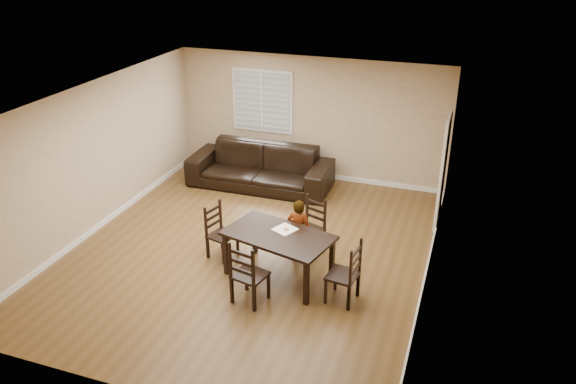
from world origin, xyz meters
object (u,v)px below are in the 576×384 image
(chair_right, at_px, (350,276))
(donut, at_px, (286,228))
(sofa, at_px, (260,167))
(chair_far, at_px, (245,278))
(chair_left, at_px, (217,232))
(dining_table, at_px, (278,239))
(chair_near, at_px, (313,226))
(child, at_px, (299,231))

(chair_right, distance_m, donut, 1.30)
(sofa, bearing_deg, chair_far, -72.01)
(chair_left, distance_m, sofa, 2.91)
(dining_table, bearing_deg, chair_left, 179.88)
(chair_near, height_order, chair_left, chair_near)
(chair_far, xyz_separation_m, chair_right, (1.44, 0.57, -0.01))
(chair_left, height_order, donut, chair_left)
(chair_far, bearing_deg, chair_left, -36.57)
(chair_near, bearing_deg, child, -85.32)
(dining_table, bearing_deg, sofa, 130.29)
(dining_table, bearing_deg, chair_right, 0.61)
(dining_table, bearing_deg, chair_near, 89.29)
(chair_far, distance_m, chair_left, 1.55)
(chair_near, bearing_deg, chair_left, -134.09)
(chair_right, xyz_separation_m, child, (-1.09, 0.88, 0.10))
(dining_table, xyz_separation_m, chair_far, (-0.21, -0.86, -0.22))
(chair_near, relative_size, chair_left, 1.03)
(chair_right, relative_size, donut, 10.94)
(chair_right, distance_m, child, 1.40)
(sofa, bearing_deg, child, -57.19)
(chair_near, height_order, donut, chair_near)
(chair_near, height_order, chair_far, chair_far)
(chair_near, height_order, child, child)
(chair_far, height_order, donut, chair_far)
(chair_left, relative_size, sofa, 0.31)
(chair_left, xyz_separation_m, child, (1.37, 0.28, 0.13))
(chair_far, bearing_deg, donut, -92.39)
(chair_far, height_order, sofa, chair_far)
(child, bearing_deg, chair_right, 142.13)
(chair_far, bearing_deg, chair_right, -146.01)
(dining_table, height_order, chair_far, chair_far)
(chair_left, bearing_deg, dining_table, -88.83)
(chair_far, bearing_deg, sofa, -58.82)
(chair_left, distance_m, chair_right, 2.53)
(dining_table, xyz_separation_m, donut, (0.07, 0.18, 0.11))
(chair_left, relative_size, child, 0.85)
(child, bearing_deg, sofa, -55.44)
(donut, bearing_deg, sofa, 118.68)
(child, bearing_deg, chair_far, 77.23)
(dining_table, relative_size, chair_near, 1.88)
(chair_far, bearing_deg, dining_table, -91.25)
(dining_table, relative_size, donut, 19.92)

